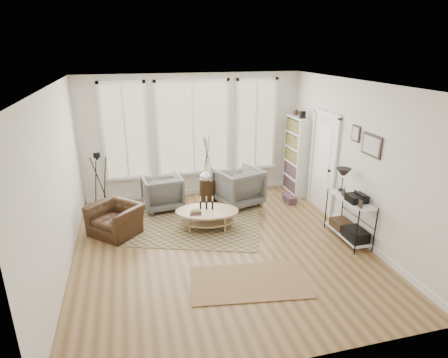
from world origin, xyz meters
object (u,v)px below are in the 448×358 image
object	(u,v)px
accent_chair	(116,219)
side_table	(208,170)
armchair_right	(238,186)
bookcase	(296,155)
low_shelf	(349,215)
armchair_left	(162,192)
coffee_table	(207,214)

from	to	relation	value
accent_chair	side_table	bearing A→B (deg)	71.65
armchair_right	accent_chair	world-z (taller)	armchair_right
bookcase	low_shelf	world-z (taller)	bookcase
bookcase	accent_chair	distance (m)	4.50
accent_chair	bookcase	bearing A→B (deg)	59.27
armchair_right	side_table	xyz separation A→B (m)	(-0.65, 0.30, 0.35)
armchair_left	side_table	distance (m)	1.14
bookcase	accent_chair	size ratio (longest dim) A/B	2.26
armchair_right	side_table	distance (m)	0.79
low_shelf	bookcase	bearing A→B (deg)	88.72
bookcase	armchair_right	size ratio (longest dim) A/B	2.16
low_shelf	armchair_left	size ratio (longest dim) A/B	1.53
bookcase	armchair_left	distance (m)	3.35
armchair_left	coffee_table	bearing A→B (deg)	114.70
armchair_right	coffee_table	bearing A→B (deg)	29.68
low_shelf	armchair_right	world-z (taller)	low_shelf
low_shelf	coffee_table	world-z (taller)	low_shelf
bookcase	side_table	xyz separation A→B (m)	(-2.23, -0.09, -0.18)
coffee_table	side_table	distance (m)	1.44
low_shelf	armchair_left	world-z (taller)	low_shelf
armchair_right	accent_chair	bearing A→B (deg)	-1.30
low_shelf	accent_chair	distance (m)	4.45
accent_chair	low_shelf	bearing A→B (deg)	26.32
side_table	accent_chair	xyz separation A→B (m)	(-2.06, -1.08, -0.48)
armchair_left	bookcase	bearing A→B (deg)	176.50
bookcase	coffee_table	size ratio (longest dim) A/B	1.49
low_shelf	side_table	world-z (taller)	side_table
armchair_left	accent_chair	bearing A→B (deg)	38.39
armchair_left	side_table	xyz separation A→B (m)	(1.06, 0.09, 0.39)
coffee_table	armchair_left	size ratio (longest dim) A/B	1.62
bookcase	accent_chair	bearing A→B (deg)	-164.66
armchair_right	bookcase	bearing A→B (deg)	176.38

